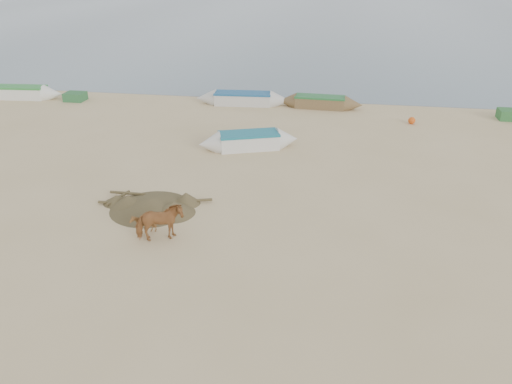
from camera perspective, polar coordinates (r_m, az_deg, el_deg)
ground at (r=17.06m, az=-2.24°, el=-8.72°), size 140.00×140.00×0.00m
sea at (r=96.35m, az=8.12°, el=19.35°), size 160.00×160.00×0.00m
cow_adult at (r=18.60m, az=-10.98°, el=-3.46°), size 1.92×1.44×1.47m
calf_front at (r=19.29m, az=-12.77°, el=-3.56°), size 0.82×0.73×0.87m
near_canoe at (r=27.38m, az=-0.83°, el=5.89°), size 5.61×3.17×0.90m
debris_pile at (r=21.24m, az=-11.95°, el=-1.31°), size 4.28×4.28×0.45m
waterline_canoes at (r=35.11m, az=2.14°, el=10.23°), size 54.95×2.84×0.92m
beach_clutter at (r=34.90m, az=10.56°, el=9.50°), size 43.12×3.71×0.64m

